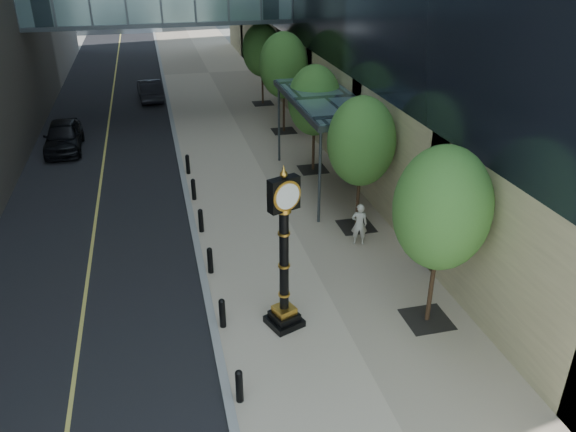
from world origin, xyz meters
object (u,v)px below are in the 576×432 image
(car_far, at_px, (150,89))
(street_clock, at_px, (284,263))
(pedestrian, at_px, (359,224))
(car_near, at_px, (63,136))

(car_far, bearing_deg, street_clock, 92.68)
(street_clock, distance_m, pedestrian, 6.01)
(pedestrian, bearing_deg, car_near, -33.19)
(street_clock, xyz_separation_m, pedestrian, (4.01, 4.27, -1.38))
(car_near, distance_m, car_far, 11.06)
(pedestrian, height_order, car_near, pedestrian)
(street_clock, bearing_deg, car_far, 76.07)
(car_near, bearing_deg, street_clock, -66.95)
(pedestrian, distance_m, car_near, 18.78)
(street_clock, bearing_deg, pedestrian, 26.07)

